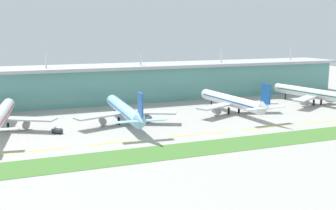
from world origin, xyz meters
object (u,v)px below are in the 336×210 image
object	(u,v)px
airliner_nearest	(0,116)
baggage_cart	(58,130)
airliner_near_middle	(125,110)
airliner_farthest	(316,94)
pushback_tug	(57,131)
airliner_far_middle	(233,101)

from	to	relation	value
airliner_nearest	baggage_cart	bearing A→B (deg)	-30.70
airliner_near_middle	airliner_farthest	distance (m)	119.10
pushback_tug	airliner_far_middle	bearing A→B (deg)	6.51
airliner_farthest	baggage_cart	bearing A→B (deg)	-174.63
airliner_nearest	airliner_farthest	bearing A→B (deg)	0.20
airliner_farthest	airliner_far_middle	bearing A→B (deg)	-175.80
airliner_near_middle	airliner_far_middle	size ratio (longest dim) A/B	1.06
airliner_near_middle	airliner_far_middle	bearing A→B (deg)	3.01
airliner_near_middle	baggage_cart	size ratio (longest dim) A/B	16.83
airliner_nearest	pushback_tug	size ratio (longest dim) A/B	14.26
airliner_farthest	pushback_tug	bearing A→B (deg)	-174.39
baggage_cart	pushback_tug	xyz separation A→B (m)	(-0.44, -0.69, -0.16)
airliner_nearest	baggage_cart	size ratio (longest dim) A/B	17.55
airliner_nearest	baggage_cart	distance (m)	27.00
airliner_far_middle	airliner_near_middle	bearing A→B (deg)	-176.99
pushback_tug	baggage_cart	bearing A→B (deg)	57.31
airliner_farthest	pushback_tug	size ratio (longest dim) A/B	14.22
airliner_far_middle	airliner_nearest	bearing A→B (deg)	178.13
airliner_nearest	airliner_far_middle	bearing A→B (deg)	-1.87
baggage_cart	pushback_tug	bearing A→B (deg)	-122.69
baggage_cart	pushback_tug	world-z (taller)	baggage_cart
airliner_far_middle	airliner_farthest	world-z (taller)	same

